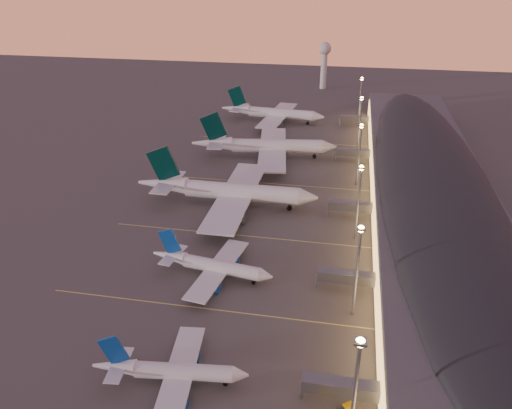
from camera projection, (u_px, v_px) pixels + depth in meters
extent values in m
plane|color=#403E3B|center=(217.00, 298.00, 134.79)|extent=(700.00, 700.00, 0.00)
cylinder|color=silver|center=(184.00, 372.00, 106.07)|extent=(21.14, 5.96, 3.55)
cone|color=silver|center=(241.00, 375.00, 105.26)|extent=(3.76, 3.92, 3.55)
cone|color=silver|center=(114.00, 366.00, 106.88)|extent=(9.78, 4.63, 3.55)
cube|color=silver|center=(180.00, 374.00, 106.41)|extent=(9.50, 30.42, 0.39)
cylinder|color=navy|center=(189.00, 356.00, 112.80)|extent=(4.99, 3.20, 2.66)
cylinder|color=navy|center=(176.00, 402.00, 100.97)|extent=(4.99, 3.20, 2.66)
cube|color=navy|center=(114.00, 350.00, 104.85)|extent=(6.53, 1.29, 7.71)
cube|color=silver|center=(119.00, 365.00, 106.58)|extent=(4.60, 11.09, 0.25)
cylinder|color=black|center=(225.00, 383.00, 106.56)|extent=(0.32, 0.32, 1.40)
cylinder|color=black|center=(225.00, 383.00, 106.65)|extent=(1.06, 0.73, 0.99)
cylinder|color=black|center=(179.00, 372.00, 109.49)|extent=(0.32, 0.32, 1.40)
cylinder|color=black|center=(180.00, 372.00, 109.58)|extent=(1.06, 0.73, 0.99)
cylinder|color=black|center=(174.00, 389.00, 105.02)|extent=(0.32, 0.32, 1.40)
cylinder|color=black|center=(175.00, 390.00, 105.11)|extent=(1.06, 0.73, 0.99)
cylinder|color=silver|center=(222.00, 267.00, 142.08)|extent=(23.29, 7.18, 3.91)
cone|color=silver|center=(266.00, 276.00, 138.13)|extent=(4.23, 4.40, 3.91)
cone|color=silver|center=(169.00, 256.00, 146.80)|extent=(10.83, 5.36, 3.91)
cube|color=silver|center=(218.00, 269.00, 142.70)|extent=(11.34, 33.54, 0.43)
cylinder|color=navy|center=(230.00, 260.00, 149.22)|extent=(5.55, 3.65, 2.93)
cylinder|color=navy|center=(210.00, 287.00, 136.89)|extent=(5.55, 3.65, 2.93)
cube|color=navy|center=(170.00, 241.00, 144.45)|extent=(7.17, 1.61, 8.48)
cube|color=silver|center=(173.00, 255.00, 146.17)|extent=(5.37, 12.26, 0.27)
cylinder|color=black|center=(254.00, 282.00, 140.40)|extent=(0.35, 0.35, 1.54)
cylinder|color=black|center=(254.00, 282.00, 140.50)|extent=(1.18, 0.83, 1.09)
cylinder|color=black|center=(220.00, 269.00, 146.14)|extent=(0.35, 0.35, 1.54)
cylinder|color=black|center=(220.00, 270.00, 146.24)|extent=(1.18, 0.83, 1.09)
cylinder|color=black|center=(212.00, 279.00, 141.48)|extent=(0.35, 0.35, 1.54)
cylinder|color=black|center=(212.00, 280.00, 141.58)|extent=(1.18, 0.83, 1.09)
cylinder|color=silver|center=(242.00, 192.00, 183.54)|extent=(42.27, 6.52, 6.39)
cone|color=silver|center=(309.00, 197.00, 179.42)|extent=(6.83, 6.41, 6.39)
cone|color=silver|center=(163.00, 184.00, 188.34)|extent=(19.10, 6.45, 6.39)
cube|color=silver|center=(237.00, 194.00, 184.37)|extent=(12.45, 61.80, 0.70)
cylinder|color=slate|center=(248.00, 186.00, 197.10)|extent=(9.56, 4.82, 4.79)
cylinder|color=slate|center=(232.00, 216.00, 173.05)|extent=(9.56, 4.82, 4.79)
cube|color=black|center=(163.00, 164.00, 184.59)|extent=(12.60, 1.00, 14.18)
cube|color=silver|center=(168.00, 182.00, 187.53)|extent=(6.88, 22.25, 0.45)
cylinder|color=black|center=(289.00, 207.00, 182.50)|extent=(0.51, 0.51, 2.56)
cylinder|color=black|center=(289.00, 208.00, 182.67)|extent=(1.79, 1.12, 1.79)
cylinder|color=black|center=(236.00, 197.00, 190.01)|extent=(0.51, 0.51, 2.56)
cylinder|color=black|center=(236.00, 198.00, 190.18)|extent=(1.79, 1.12, 1.79)
cylinder|color=black|center=(230.00, 208.00, 182.09)|extent=(0.51, 0.51, 2.56)
cylinder|color=black|center=(230.00, 208.00, 182.26)|extent=(1.79, 1.12, 1.79)
cylinder|color=silver|center=(277.00, 146.00, 230.44)|extent=(42.03, 12.07, 6.28)
cone|color=silver|center=(329.00, 147.00, 229.37)|extent=(7.52, 7.16, 6.28)
cone|color=silver|center=(212.00, 143.00, 231.44)|extent=(19.46, 8.86, 6.28)
cube|color=silver|center=(273.00, 148.00, 231.01)|extent=(20.49, 61.83, 0.69)
cylinder|color=slate|center=(276.00, 143.00, 243.89)|extent=(9.95, 5.99, 4.71)
cylinder|color=slate|center=(275.00, 163.00, 219.85)|extent=(9.95, 5.99, 4.71)
cube|color=black|center=(213.00, 126.00, 227.88)|extent=(12.40, 2.68, 13.95)
cube|color=silver|center=(217.00, 142.00, 230.93)|extent=(9.71, 22.59, 0.44)
cylinder|color=black|center=(314.00, 156.00, 231.58)|extent=(0.57, 0.57, 2.51)
cylinder|color=black|center=(314.00, 156.00, 231.74)|extent=(1.90, 1.34, 1.76)
cylinder|color=black|center=(270.00, 152.00, 236.46)|extent=(0.57, 0.57, 2.51)
cylinder|color=black|center=(270.00, 152.00, 236.62)|extent=(1.90, 1.34, 1.76)
cylinder|color=black|center=(269.00, 158.00, 228.55)|extent=(0.57, 0.57, 2.51)
cylinder|color=black|center=(269.00, 159.00, 228.71)|extent=(1.90, 1.34, 1.76)
cylinder|color=silver|center=(281.00, 114.00, 282.75)|extent=(37.57, 9.36, 5.62)
cone|color=silver|center=(319.00, 117.00, 277.15)|extent=(6.54, 6.20, 5.62)
cone|color=silver|center=(236.00, 109.00, 289.45)|extent=(17.28, 7.30, 5.62)
cube|color=silver|center=(278.00, 115.00, 283.65)|extent=(16.25, 55.18, 0.62)
cylinder|color=slate|center=(285.00, 113.00, 294.48)|extent=(8.78, 5.05, 4.22)
cylinder|color=slate|center=(274.00, 124.00, 273.84)|extent=(8.78, 5.05, 4.22)
cube|color=black|center=(237.00, 96.00, 286.07)|extent=(11.12, 1.96, 12.48)
cube|color=silver|center=(239.00, 108.00, 288.55)|extent=(7.95, 20.08, 0.39)
cylinder|color=black|center=(308.00, 123.00, 280.41)|extent=(0.49, 0.49, 2.25)
cylinder|color=black|center=(308.00, 123.00, 280.56)|extent=(1.67, 1.14, 1.57)
cylinder|color=black|center=(277.00, 118.00, 288.64)|extent=(0.49, 0.49, 2.25)
cylinder|color=black|center=(277.00, 119.00, 288.78)|extent=(1.67, 1.14, 1.57)
cylinder|color=black|center=(274.00, 122.00, 281.84)|extent=(0.49, 0.49, 2.25)
cylinder|color=black|center=(274.00, 122.00, 281.99)|extent=(1.67, 1.14, 1.57)
cube|color=#4C4C50|center=(428.00, 189.00, 185.73)|extent=(40.00, 255.00, 12.00)
ellipsoid|color=black|center=(430.00, 174.00, 183.12)|extent=(39.00, 253.00, 10.92)
cube|color=#FFB758|center=(372.00, 187.00, 189.61)|extent=(0.40, 244.80, 8.00)
cube|color=slate|center=(341.00, 387.00, 100.50)|extent=(16.00, 3.20, 3.00)
cylinder|color=gray|center=(301.00, 390.00, 102.87)|extent=(0.70, 0.70, 4.40)
cube|color=slate|center=(347.00, 277.00, 135.88)|extent=(16.00, 3.20, 3.00)
cylinder|color=gray|center=(317.00, 281.00, 138.24)|extent=(0.70, 0.70, 4.40)
cube|color=slate|center=(350.00, 206.00, 175.68)|extent=(16.00, 3.20, 3.00)
cylinder|color=gray|center=(327.00, 210.00, 178.04)|extent=(0.70, 0.70, 4.40)
cube|color=slate|center=(353.00, 152.00, 226.09)|extent=(16.00, 3.20, 3.00)
cylinder|color=gray|center=(335.00, 156.00, 228.46)|extent=(0.70, 0.70, 4.40)
cube|color=slate|center=(355.00, 119.00, 275.62)|extent=(16.00, 3.20, 3.00)
cylinder|color=gray|center=(340.00, 122.00, 277.99)|extent=(0.70, 0.70, 4.40)
cylinder|color=gray|center=(354.00, 398.00, 87.84)|extent=(0.70, 0.70, 25.00)
cube|color=gray|center=(361.00, 341.00, 82.33)|extent=(2.20, 2.20, 0.50)
sphere|color=#FFD565|center=(360.00, 342.00, 82.41)|extent=(1.80, 1.80, 1.80)
cylinder|color=gray|center=(356.00, 273.00, 123.22)|extent=(0.70, 0.70, 25.00)
cube|color=gray|center=(361.00, 228.00, 117.70)|extent=(2.20, 2.20, 0.50)
sphere|color=#FFD565|center=(361.00, 229.00, 117.79)|extent=(1.80, 1.80, 1.80)
cylinder|color=gray|center=(358.00, 204.00, 158.60)|extent=(0.70, 0.70, 25.00)
cube|color=gray|center=(361.00, 167.00, 153.08)|extent=(2.20, 2.20, 0.50)
sphere|color=#FFD565|center=(361.00, 168.00, 153.17)|extent=(1.80, 1.80, 1.80)
cylinder|color=gray|center=(359.00, 156.00, 198.40)|extent=(0.70, 0.70, 25.00)
cube|color=gray|center=(362.00, 125.00, 192.88)|extent=(2.20, 2.20, 0.50)
sphere|color=#FFD565|center=(362.00, 126.00, 192.97)|extent=(1.80, 1.80, 1.80)
cylinder|color=gray|center=(359.00, 124.00, 238.20)|extent=(0.70, 0.70, 25.00)
cube|color=gray|center=(362.00, 98.00, 232.68)|extent=(2.20, 2.20, 0.50)
sphere|color=#FFD565|center=(362.00, 98.00, 232.77)|extent=(1.80, 1.80, 1.80)
cylinder|color=gray|center=(360.00, 101.00, 278.00)|extent=(0.70, 0.70, 25.00)
cube|color=gray|center=(362.00, 78.00, 272.48)|extent=(2.20, 2.20, 0.50)
sphere|color=#FFD565|center=(362.00, 79.00, 272.57)|extent=(1.80, 1.80, 1.80)
cylinder|color=silver|center=(324.00, 70.00, 357.40)|extent=(4.40, 4.40, 26.00)
sphere|color=silver|center=(325.00, 49.00, 350.88)|extent=(9.00, 9.00, 9.00)
cube|color=#D8C659|center=(212.00, 309.00, 130.37)|extent=(90.00, 0.36, 0.00)
cube|color=#D8C659|center=(244.00, 236.00, 165.74)|extent=(90.00, 0.36, 0.00)
cube|color=#D8C659|center=(267.00, 183.00, 205.54)|extent=(90.00, 0.36, 0.00)
cube|color=#D8C659|center=(286.00, 141.00, 254.19)|extent=(90.00, 0.36, 0.00)
cube|color=#F1AB06|center=(348.00, 406.00, 101.18)|extent=(2.46, 2.26, 0.96)
cube|color=slate|center=(342.00, 409.00, 100.66)|extent=(1.64, 1.62, 0.70)
cylinder|color=black|center=(349.00, 404.00, 102.12)|extent=(0.40, 0.35, 0.38)
cylinder|color=black|center=(353.00, 408.00, 101.05)|extent=(0.40, 0.35, 0.38)
cylinder|color=black|center=(343.00, 406.00, 101.55)|extent=(0.40, 0.35, 0.38)
cube|color=#F1AB06|center=(260.00, 275.00, 143.81)|extent=(3.07, 2.74, 1.19)
cube|color=slate|center=(255.00, 273.00, 145.06)|extent=(2.03, 1.99, 0.87)
cylinder|color=black|center=(264.00, 276.00, 143.93)|extent=(0.51, 0.41, 0.48)
cylinder|color=black|center=(261.00, 278.00, 142.84)|extent=(0.51, 0.41, 0.48)
cylinder|color=black|center=(259.00, 273.00, 145.10)|extent=(0.51, 0.41, 0.48)
cylinder|color=black|center=(256.00, 276.00, 144.01)|extent=(0.51, 0.41, 0.48)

